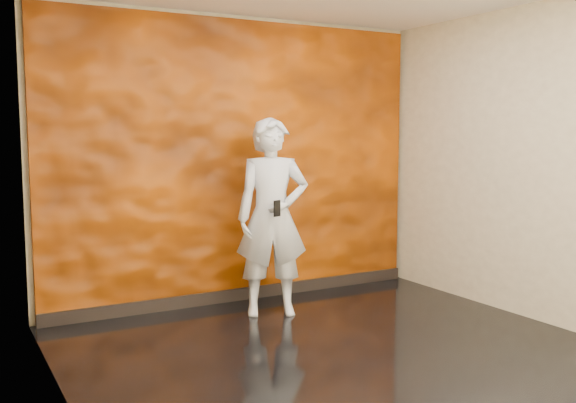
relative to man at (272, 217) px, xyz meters
The scene contains 5 objects.
room 1.43m from the man, 91.37° to the right, with size 4.02×4.02×2.81m.
feature_wall 0.78m from the man, 92.97° to the left, with size 3.90×0.06×2.75m, color #CC5101.
baseboard 1.02m from the man, 93.17° to the left, with size 3.90×0.04×0.12m, color black.
man is the anchor object (origin of this frame).
phone 0.29m from the man, 108.63° to the right, with size 0.08×0.02×0.14m, color black.
Camera 1 is at (-2.65, -3.80, 1.68)m, focal length 40.00 mm.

